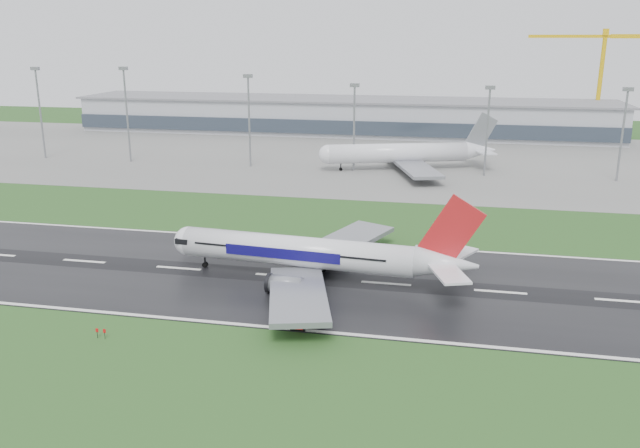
# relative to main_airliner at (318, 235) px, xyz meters

# --- Properties ---
(ground) EXTENTS (520.00, 520.00, 0.00)m
(ground) POSITION_rel_main_airliner_xyz_m (-27.42, 0.34, -8.55)
(ground) COLOR #20461A
(ground) RESTS_ON ground
(runway) EXTENTS (400.00, 45.00, 0.10)m
(runway) POSITION_rel_main_airliner_xyz_m (-27.42, 0.34, -8.50)
(runway) COLOR black
(runway) RESTS_ON ground
(apron) EXTENTS (400.00, 130.00, 0.08)m
(apron) POSITION_rel_main_airliner_xyz_m (-27.42, 125.34, -8.51)
(apron) COLOR slate
(apron) RESTS_ON ground
(terminal) EXTENTS (240.00, 36.00, 15.00)m
(terminal) POSITION_rel_main_airliner_xyz_m (-27.42, 185.34, -1.05)
(terminal) COLOR #969AA1
(terminal) RESTS_ON ground
(main_airliner) EXTENTS (61.67, 59.19, 16.90)m
(main_airliner) POSITION_rel_main_airliner_xyz_m (0.00, 0.00, 0.00)
(main_airliner) COLOR silver
(main_airliner) RESTS_ON runway
(parked_airliner) EXTENTS (75.78, 73.08, 17.91)m
(parked_airliner) POSITION_rel_main_airliner_xyz_m (7.73, 105.82, 0.49)
(parked_airliner) COLOR silver
(parked_airliner) RESTS_ON apron
(tower_crane) EXTENTS (46.67, 6.14, 45.88)m
(tower_crane) POSITION_rel_main_airliner_xyz_m (85.25, 200.34, 14.39)
(tower_crane) COLOR #E3B10C
(tower_crane) RESTS_ON ground
(runway_sign) EXTENTS (2.31, 0.39, 1.04)m
(runway_sign) POSITION_rel_main_airliner_xyz_m (1.51, -22.00, -8.03)
(runway_sign) COLOR black
(runway_sign) RESTS_ON ground
(floodmast_0) EXTENTS (0.64, 0.64, 31.39)m
(floodmast_0) POSITION_rel_main_airliner_xyz_m (-122.77, 100.34, 7.15)
(floodmast_0) COLOR gray
(floodmast_0) RESTS_ON ground
(floodmast_1) EXTENTS (0.64, 0.64, 31.78)m
(floodmast_1) POSITION_rel_main_airliner_xyz_m (-88.93, 100.34, 7.34)
(floodmast_1) COLOR gray
(floodmast_1) RESTS_ON ground
(floodmast_2) EXTENTS (0.64, 0.64, 29.74)m
(floodmast_2) POSITION_rel_main_airliner_xyz_m (-44.41, 100.34, 6.32)
(floodmast_2) COLOR gray
(floodmast_2) RESTS_ON ground
(floodmast_3) EXTENTS (0.64, 0.64, 27.28)m
(floodmast_3) POSITION_rel_main_airliner_xyz_m (-8.73, 100.34, 5.09)
(floodmast_3) COLOR gray
(floodmast_3) RESTS_ON ground
(floodmast_4) EXTENTS (0.64, 0.64, 27.18)m
(floodmast_4) POSITION_rel_main_airliner_xyz_m (33.48, 100.34, 5.04)
(floodmast_4) COLOR gray
(floodmast_4) RESTS_ON ground
(floodmast_5) EXTENTS (0.64, 0.64, 27.28)m
(floodmast_5) POSITION_rel_main_airliner_xyz_m (73.15, 100.34, 5.09)
(floodmast_5) COLOR gray
(floodmast_5) RESTS_ON ground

